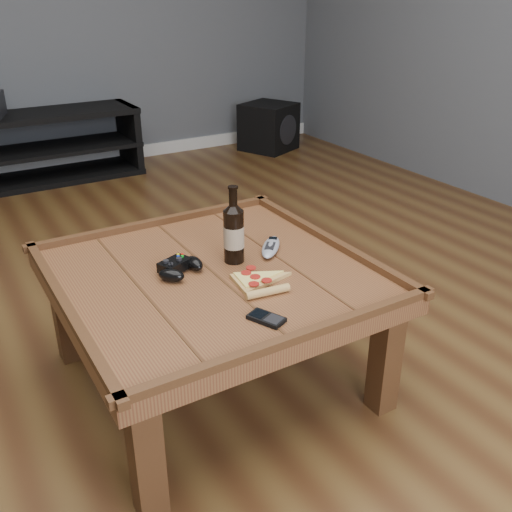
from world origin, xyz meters
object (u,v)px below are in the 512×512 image
media_console (41,148)px  subwoofer (269,127)px  remote_control (271,247)px  smartphone (266,318)px  pizza_slice (257,281)px  coffee_table (213,287)px  game_controller (180,267)px  beer_bottle (234,232)px

media_console → subwoofer: 1.89m
remote_control → smartphone: bearing=-82.7°
pizza_slice → remote_control: (0.17, 0.19, 0.00)m
media_console → remote_control: (0.26, -2.71, 0.22)m
coffee_table → smartphone: coffee_table is taller
subwoofer → smartphone: bearing=-146.1°
pizza_slice → smartphone: size_ratio=2.32×
game_controller → remote_control: game_controller is taller
smartphone → pizza_slice: bearing=41.8°
subwoofer → beer_bottle: bearing=-148.2°
media_console → subwoofer: media_console is taller
game_controller → pizza_slice: 0.27m
remote_control → coffee_table: bearing=-129.4°
beer_bottle → subwoofer: size_ratio=0.52×
coffee_table → beer_bottle: beer_bottle is taller
game_controller → media_console: bearing=65.8°
beer_bottle → smartphone: bearing=-105.7°
beer_bottle → pizza_slice: size_ratio=0.98×
game_controller → subwoofer: game_controller is taller
beer_bottle → smartphone: beer_bottle is taller
game_controller → remote_control: (0.36, -0.00, -0.01)m
coffee_table → media_console: media_console is taller
coffee_table → media_console: size_ratio=0.74×
subwoofer → coffee_table: bearing=-149.3°
coffee_table → beer_bottle: bearing=18.8°
coffee_table → beer_bottle: size_ratio=3.77×
game_controller → pizza_slice: (0.18, -0.19, -0.01)m
pizza_slice → subwoofer: size_ratio=0.53×
media_console → remote_control: bearing=-84.5°
pizza_slice → smartphone: bearing=-106.7°
media_console → pizza_slice: 2.91m
pizza_slice → beer_bottle: bearing=91.5°
smartphone → coffee_table: bearing=64.8°
media_console → smartphone: size_ratio=11.72×
beer_bottle → pizza_slice: (-0.02, -0.19, -0.10)m
game_controller → remote_control: 0.36m
media_console → subwoofer: size_ratio=2.68×
beer_bottle → subwoofer: 3.19m
beer_bottle → smartphone: 0.42m
coffee_table → remote_control: size_ratio=5.66×
remote_control → media_console: bearing=136.6°
coffee_table → subwoofer: size_ratio=1.97×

